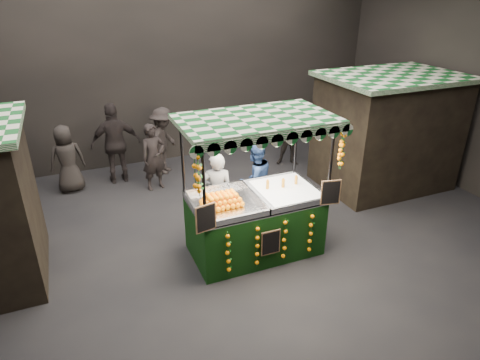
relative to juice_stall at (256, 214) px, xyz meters
name	(u,v)px	position (x,y,z in m)	size (l,w,h in m)	color
ground	(233,258)	(-0.46, -0.04, -0.77)	(12.00, 12.00, 0.00)	black
market_hall	(231,61)	(-0.46, -0.04, 2.61)	(12.10, 10.10, 5.05)	black
neighbour_stall_right	(386,131)	(3.94, 1.46, 0.53)	(3.00, 2.20, 2.60)	black
juice_stall	(256,214)	(0.00, 0.00, 0.00)	(2.57, 1.51, 2.49)	black
vendor_grey	(217,194)	(-0.39, 0.89, 0.04)	(0.69, 0.57, 1.63)	gray
vendor_blue	(255,180)	(0.50, 1.14, 0.05)	(0.92, 0.79, 1.64)	navy
shopper_0	(154,157)	(-1.09, 3.24, 0.01)	(0.64, 0.49, 1.57)	black
shopper_1	(291,137)	(2.51, 3.29, -0.02)	(0.90, 0.82, 1.50)	#292421
shopper_2	(116,144)	(-1.82, 3.95, 0.20)	(1.14, 0.48, 1.94)	#292221
shopper_3	(164,141)	(-0.66, 4.07, 0.07)	(1.15, 1.24, 1.68)	#2D2625
shopper_4	(67,159)	(-2.93, 3.87, 0.01)	(0.83, 0.60, 1.57)	#2A2522
shopper_5	(335,131)	(3.45, 2.73, 0.20)	(1.03, 1.89, 1.95)	#2A2622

